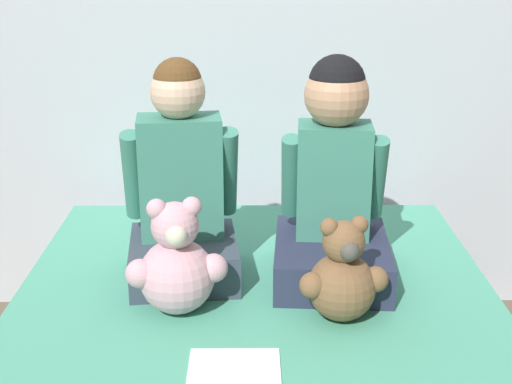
% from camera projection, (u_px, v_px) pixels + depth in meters
% --- Properties ---
extents(child_on_left, '(0.34, 0.33, 0.63)m').
position_uv_depth(child_on_left, '(181.00, 191.00, 2.00)').
color(child_on_left, '#384251').
rests_on(child_on_left, bed).
extents(child_on_right, '(0.35, 0.41, 0.63)m').
position_uv_depth(child_on_right, '(333.00, 189.00, 2.01)').
color(child_on_right, '#282D47').
rests_on(child_on_right, bed).
extents(teddy_bear_held_by_left_child, '(0.26, 0.20, 0.31)m').
position_uv_depth(teddy_bear_held_by_left_child, '(177.00, 265.00, 1.83)').
color(teddy_bear_held_by_left_child, '#DBA3B2').
rests_on(teddy_bear_held_by_left_child, bed).
extents(teddy_bear_held_by_right_child, '(0.23, 0.17, 0.28)m').
position_uv_depth(teddy_bear_held_by_right_child, '(342.00, 277.00, 1.80)').
color(teddy_bear_held_by_right_child, brown).
rests_on(teddy_bear_held_by_right_child, bed).
extents(sign_card, '(0.21, 0.15, 0.00)m').
position_uv_depth(sign_card, '(234.00, 367.00, 1.62)').
color(sign_card, white).
rests_on(sign_card, bed).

